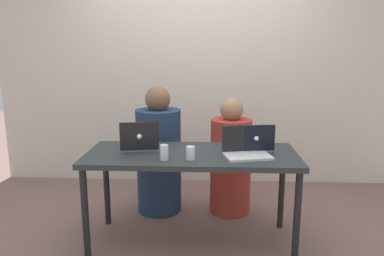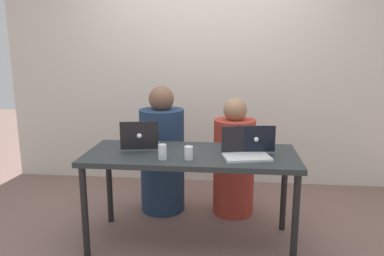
% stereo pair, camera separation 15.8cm
% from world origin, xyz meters
% --- Properties ---
extents(ground_plane, '(12.00, 12.00, 0.00)m').
position_xyz_m(ground_plane, '(0.00, 0.00, 0.00)').
color(ground_plane, '#775A53').
extents(back_wall, '(4.50, 0.10, 2.44)m').
position_xyz_m(back_wall, '(0.00, 1.47, 1.22)').
color(back_wall, beige).
rests_on(back_wall, ground).
extents(desk, '(1.61, 0.67, 0.74)m').
position_xyz_m(desk, '(0.00, 0.00, 0.67)').
color(desk, '#282D2F').
rests_on(desk, ground).
extents(person_on_left, '(0.42, 0.42, 1.19)m').
position_xyz_m(person_on_left, '(-0.34, 0.60, 0.53)').
color(person_on_left, '#20344F').
rests_on(person_on_left, ground).
extents(person_on_right, '(0.41, 0.41, 1.09)m').
position_xyz_m(person_on_right, '(0.34, 0.60, 0.48)').
color(person_on_right, '#A43529').
rests_on(person_on_right, ground).
extents(laptop_front_right, '(0.37, 0.29, 0.22)m').
position_xyz_m(laptop_front_right, '(0.41, -0.06, 0.79)').
color(laptop_front_right, silver).
rests_on(laptop_front_right, desk).
extents(laptop_back_right, '(0.32, 0.27, 0.22)m').
position_xyz_m(laptop_back_right, '(0.48, 0.09, 0.79)').
color(laptop_back_right, silver).
rests_on(laptop_back_right, desk).
extents(laptop_back_left, '(0.33, 0.30, 0.24)m').
position_xyz_m(laptop_back_left, '(-0.41, 0.08, 0.79)').
color(laptop_back_left, '#B5B6BA').
rests_on(laptop_back_left, desk).
extents(water_glass_left, '(0.06, 0.06, 0.11)m').
position_xyz_m(water_glass_left, '(-0.19, -0.19, 0.79)').
color(water_glass_left, silver).
rests_on(water_glass_left, desk).
extents(water_glass_center, '(0.06, 0.06, 0.10)m').
position_xyz_m(water_glass_center, '(-0.00, -0.17, 0.78)').
color(water_glass_center, white).
rests_on(water_glass_center, desk).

